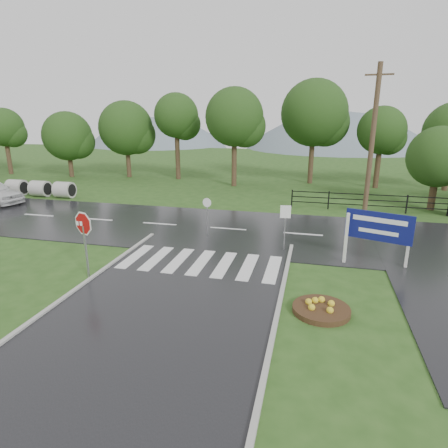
# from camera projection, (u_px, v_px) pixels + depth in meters

# --- Properties ---
(ground) EXTENTS (120.00, 120.00, 0.00)m
(ground) POSITION_uv_depth(u_px,v_px,m) (151.00, 327.00, 11.02)
(ground) COLOR #284C19
(ground) RESTS_ON ground
(main_road) EXTENTS (90.00, 8.00, 0.04)m
(main_road) POSITION_uv_depth(u_px,v_px,m) (228.00, 229.00, 20.34)
(main_road) COLOR black
(main_road) RESTS_ON ground
(walkway) EXTENTS (2.20, 11.00, 0.04)m
(walkway) POSITION_uv_depth(u_px,v_px,m) (430.00, 297.00, 12.81)
(walkway) COLOR #252528
(walkway) RESTS_ON ground
(crosswalk) EXTENTS (6.50, 2.80, 0.02)m
(crosswalk) POSITION_uv_depth(u_px,v_px,m) (201.00, 262.00, 15.67)
(crosswalk) COLOR silver
(crosswalk) RESTS_ON ground
(fence_west) EXTENTS (9.58, 0.08, 1.20)m
(fence_west) POSITION_uv_depth(u_px,v_px,m) (367.00, 200.00, 23.97)
(fence_west) COLOR black
(fence_west) RESTS_ON ground
(hills) EXTENTS (102.00, 48.00, 48.00)m
(hills) POSITION_uv_depth(u_px,v_px,m) (307.00, 226.00, 75.19)
(hills) COLOR slate
(hills) RESTS_ON ground
(treeline) EXTENTS (83.20, 5.20, 10.00)m
(treeline) POSITION_uv_depth(u_px,v_px,m) (275.00, 185.00, 33.17)
(treeline) COLOR #1B3B12
(treeline) RESTS_ON ground
(culvert_pipes) EXTENTS (5.50, 1.20, 1.20)m
(culvert_pipes) POSITION_uv_depth(u_px,v_px,m) (40.00, 189.00, 28.45)
(culvert_pipes) COLOR #9E9B93
(culvert_pipes) RESTS_ON ground
(stop_sign) EXTENTS (1.16, 0.42, 2.75)m
(stop_sign) POSITION_uv_depth(u_px,v_px,m) (84.00, 229.00, 13.88)
(stop_sign) COLOR #939399
(stop_sign) RESTS_ON ground
(estate_billboard) EXTENTS (2.53, 0.93, 2.28)m
(estate_billboard) POSITION_uv_depth(u_px,v_px,m) (378.00, 229.00, 15.04)
(estate_billboard) COLOR silver
(estate_billboard) RESTS_ON ground
(flower_bed) EXTENTS (1.80, 1.80, 0.36)m
(flower_bed) POSITION_uv_depth(u_px,v_px,m) (321.00, 308.00, 11.78)
(flower_bed) COLOR #332111
(flower_bed) RESTS_ON ground
(reg_sign_small) EXTENTS (0.47, 0.08, 2.14)m
(reg_sign_small) POSITION_uv_depth(u_px,v_px,m) (285.00, 219.00, 16.76)
(reg_sign_small) COLOR #939399
(reg_sign_small) RESTS_ON ground
(reg_sign_round) EXTENTS (0.46, 0.11, 2.01)m
(reg_sign_round) POSITION_uv_depth(u_px,v_px,m) (207.00, 212.00, 18.84)
(reg_sign_round) COLOR #939399
(reg_sign_round) RESTS_ON ground
(utility_pole_east) EXTENTS (1.59, 0.30, 8.91)m
(utility_pole_east) POSITION_uv_depth(u_px,v_px,m) (372.00, 140.00, 22.47)
(utility_pole_east) COLOR #473523
(utility_pole_east) RESTS_ON ground
(entrance_tree_left) EXTENTS (3.84, 3.84, 5.36)m
(entrance_tree_left) POSITION_uv_depth(u_px,v_px,m) (439.00, 157.00, 23.66)
(entrance_tree_left) COLOR #3D2B1C
(entrance_tree_left) RESTS_ON ground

